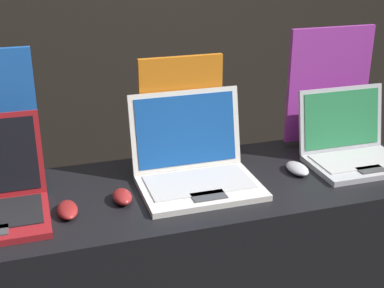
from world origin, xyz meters
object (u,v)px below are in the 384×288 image
mouse_front (68,210)px  promo_stand_back (328,89)px  laptop_middle (195,164)px  promo_stand_middle (181,115)px  mouse_back (297,169)px  mouse_middle (122,197)px  laptop_back (352,146)px

mouse_front → promo_stand_back: 1.11m
laptop_middle → promo_stand_middle: size_ratio=0.98×
laptop_middle → mouse_back: laptop_middle is taller
laptop_middle → mouse_back: size_ratio=3.40×
mouse_middle → promo_stand_back: promo_stand_back is taller
laptop_middle → mouse_front: bearing=-167.9°
promo_stand_middle → mouse_front: bearing=-150.0°
mouse_front → mouse_middle: bearing=9.6°
laptop_middle → promo_stand_back: promo_stand_back is taller
laptop_back → promo_stand_back: size_ratio=0.75×
mouse_front → promo_stand_middle: size_ratio=0.29×
promo_stand_middle → promo_stand_back: size_ratio=0.87×
promo_stand_middle → mouse_back: (0.37, -0.19, -0.18)m
mouse_front → laptop_back: bearing=4.9°
laptop_middle → mouse_middle: (-0.26, -0.06, -0.05)m
laptop_back → promo_stand_middle: bearing=165.2°
mouse_middle → laptop_back: laptop_back is taller
mouse_front → promo_stand_back: (1.05, 0.29, 0.21)m
mouse_front → laptop_back: (1.05, 0.09, 0.05)m
laptop_middle → laptop_back: laptop_middle is taller
promo_stand_back → laptop_back: bearing=-90.0°
mouse_front → mouse_middle: (0.17, 0.03, 0.00)m
mouse_front → mouse_back: 0.81m
mouse_middle → mouse_back: 0.64m
mouse_middle → promo_stand_middle: 0.39m
mouse_front → promo_stand_middle: promo_stand_middle is taller
laptop_back → mouse_back: laptop_back is taller
promo_stand_middle → mouse_middle: bearing=-139.6°
mouse_front → promo_stand_middle: bearing=30.0°
mouse_back → promo_stand_back: 0.39m
laptop_middle → promo_stand_middle: (0.00, 0.16, 0.12)m
laptop_back → promo_stand_back: 0.26m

